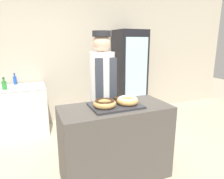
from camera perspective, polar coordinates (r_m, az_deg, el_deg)
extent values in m
plane|color=#B7A88E|center=(2.73, 0.88, -23.18)|extent=(14.00, 14.00, 0.00)
cube|color=#BCB29E|center=(4.23, -10.82, 9.50)|extent=(8.00, 0.06, 2.70)
cube|color=#4C4742|center=(2.49, 0.92, -14.81)|extent=(1.28, 0.61, 0.90)
cube|color=#2D2D33|center=(2.30, 0.96, -4.61)|extent=(0.57, 0.42, 0.02)
torus|color=tan|center=(2.21, -2.11, -4.05)|extent=(0.25, 0.25, 0.07)
torus|color=#331E0F|center=(2.21, -2.11, -3.55)|extent=(0.23, 0.23, 0.05)
torus|color=tan|center=(2.32, 4.45, -3.23)|extent=(0.25, 0.25, 0.07)
torus|color=beige|center=(2.32, 4.46, -2.74)|extent=(0.23, 0.23, 0.05)
cube|color=#382111|center=(2.40, -2.63, -3.15)|extent=(0.07, 0.07, 0.03)
cube|color=#382111|center=(2.47, 1.49, -2.66)|extent=(0.07, 0.07, 0.03)
cylinder|color=#4C4C51|center=(2.95, -2.69, -10.57)|extent=(0.25, 0.25, 0.85)
cylinder|color=white|center=(2.73, -2.86, 3.91)|extent=(0.34, 0.34, 0.64)
cube|color=#383D47|center=(2.69, -1.60, -5.40)|extent=(0.29, 0.02, 1.35)
sphere|color=beige|center=(2.69, -2.97, 13.10)|extent=(0.23, 0.23, 0.23)
cylinder|color=#232328|center=(2.69, -3.00, 15.63)|extent=(0.24, 0.24, 0.08)
cube|color=black|center=(4.28, 4.95, 4.10)|extent=(0.59, 0.58, 1.86)
cube|color=silver|center=(4.02, 6.93, 3.96)|extent=(0.48, 0.02, 1.49)
cube|color=silver|center=(3.93, -24.58, -5.46)|extent=(0.88, 0.66, 0.87)
cube|color=gray|center=(3.83, -25.19, 0.42)|extent=(0.88, 0.66, 0.01)
cylinder|color=#2D8C38|center=(3.70, -28.40, 1.02)|extent=(0.07, 0.07, 0.13)
cylinder|color=#2D8C38|center=(3.68, -28.56, 2.43)|extent=(0.03, 0.03, 0.05)
cylinder|color=black|center=(3.67, -28.62, 2.93)|extent=(0.04, 0.04, 0.01)
cylinder|color=#1E4CB2|center=(4.05, -25.96, 2.31)|extent=(0.06, 0.06, 0.14)
cylinder|color=#1E4CB2|center=(4.03, -26.10, 3.68)|extent=(0.03, 0.03, 0.06)
cylinder|color=black|center=(4.03, -26.15, 4.14)|extent=(0.03, 0.03, 0.01)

